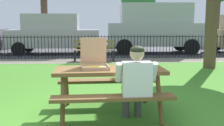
% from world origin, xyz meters
% --- Properties ---
extents(ground, '(28.00, 11.65, 0.02)m').
position_xyz_m(ground, '(0.00, 1.83, -0.01)').
color(ground, '#458629').
extents(cobblestone_walkway, '(28.00, 1.40, 0.01)m').
position_xyz_m(cobblestone_walkway, '(0.00, 6.95, -0.00)').
color(cobblestone_walkway, gray).
extents(street_asphalt, '(28.00, 7.62, 0.01)m').
position_xyz_m(street_asphalt, '(0.00, 11.46, -0.01)').
color(street_asphalt, '#424247').
extents(picnic_table_foreground, '(1.84, 1.53, 0.79)m').
position_xyz_m(picnic_table_foreground, '(0.57, 0.38, 0.60)').
color(picnic_table_foreground, brown).
rests_on(picnic_table_foreground, ground).
extents(pizza_box_open, '(0.48, 0.53, 0.50)m').
position_xyz_m(pizza_box_open, '(0.32, 0.45, 0.86)').
color(pizza_box_open, tan).
rests_on(pizza_box_open, picnic_table_foreground).
extents(adult_at_table, '(0.62, 0.60, 1.19)m').
position_xyz_m(adult_at_table, '(0.93, -0.11, 0.66)').
color(adult_at_table, '#454545').
rests_on(adult_at_table, ground).
extents(iron_fence_streetside, '(20.49, 0.03, 1.01)m').
position_xyz_m(iron_fence_streetside, '(-0.00, 7.65, 0.51)').
color(iron_fence_streetside, black).
rests_on(iron_fence_streetside, ground).
extents(park_bench_center, '(1.61, 0.50, 0.85)m').
position_xyz_m(park_bench_center, '(0.31, 6.81, 0.42)').
color(park_bench_center, brown).
rests_on(park_bench_center, ground).
extents(parked_car_center, '(4.42, 1.96, 1.94)m').
position_xyz_m(parked_car_center, '(-1.69, 9.70, 1.01)').
color(parked_car_center, '#B9B1B7').
rests_on(parked_car_center, ground).
extents(parked_car_right, '(4.76, 2.19, 2.46)m').
position_xyz_m(parked_car_right, '(3.36, 9.70, 1.31)').
color(parked_car_right, '#B4B4B9').
rests_on(parked_car_right, ground).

